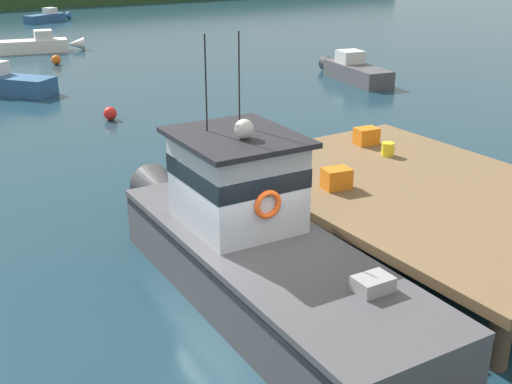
{
  "coord_description": "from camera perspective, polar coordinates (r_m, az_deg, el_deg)",
  "views": [
    {
      "loc": [
        -5.78,
        -9.42,
        6.38
      ],
      "look_at": [
        1.2,
        1.43,
        1.4
      ],
      "focal_mm": 46.07,
      "sensor_mm": 36.0,
      "label": 1
    }
  ],
  "objects": [
    {
      "name": "mooring_buoy_channel_marker",
      "position": [
        25.47,
        -12.54,
        6.68
      ],
      "size": [
        0.5,
        0.5,
        0.5
      ],
      "primitive_type": "sphere",
      "color": "red",
      "rests_on": "ground"
    },
    {
      "name": "moored_boat_mid_harbor",
      "position": [
        31.48,
        -21.27,
        8.86
      ],
      "size": [
        4.11,
        4.84,
        1.35
      ],
      "color": "#285184",
      "rests_on": "ground"
    },
    {
      "name": "moored_boat_near_channel",
      "position": [
        42.55,
        -18.38,
        12.05
      ],
      "size": [
        5.17,
        2.07,
        1.29
      ],
      "color": "white",
      "rests_on": "ground"
    },
    {
      "name": "ground_plane",
      "position": [
        12.76,
        -1.08,
        -8.89
      ],
      "size": [
        200.0,
        200.0,
        0.0
      ],
      "primitive_type": "plane",
      "color": "#193847"
    },
    {
      "name": "bait_bucket",
      "position": [
        17.12,
        11.37,
        3.67
      ],
      "size": [
        0.32,
        0.32,
        0.34
      ],
      "primitive_type": "cylinder",
      "color": "yellow",
      "rests_on": "dock"
    },
    {
      "name": "moored_boat_outer_mooring",
      "position": [
        58.51,
        -17.64,
        14.28
      ],
      "size": [
        4.31,
        2.61,
        1.11
      ],
      "color": "#285184",
      "rests_on": "ground"
    },
    {
      "name": "moored_boat_far_right",
      "position": [
        32.46,
        8.45,
        10.4
      ],
      "size": [
        2.11,
        5.48,
        1.37
      ],
      "color": "#4C4C51",
      "rests_on": "ground"
    },
    {
      "name": "main_fishing_boat",
      "position": [
        12.39,
        -0.2,
        -4.59
      ],
      "size": [
        2.86,
        9.87,
        4.8
      ],
      "color": "#4C4C51",
      "rests_on": "ground"
    },
    {
      "name": "dock",
      "position": [
        15.13,
        14.55,
        -0.13
      ],
      "size": [
        6.0,
        9.0,
        1.2
      ],
      "color": "#4C3D2D",
      "rests_on": "ground"
    },
    {
      "name": "mooring_buoy_inshore",
      "position": [
        37.94,
        -16.96,
        10.93
      ],
      "size": [
        0.51,
        0.51,
        0.51
      ],
      "primitive_type": "sphere",
      "color": "#EA5B19",
      "rests_on": "ground"
    },
    {
      "name": "crate_stack_near_edge",
      "position": [
        17.98,
        9.57,
        4.81
      ],
      "size": [
        0.65,
        0.52,
        0.45
      ],
      "primitive_type": "cube",
      "rotation": [
        0.0,
        0.0,
        -0.14
      ],
      "color": "orange",
      "rests_on": "dock"
    },
    {
      "name": "crate_single_far",
      "position": [
        14.64,
        7.01,
        1.18
      ],
      "size": [
        0.67,
        0.54,
        0.46
      ],
      "primitive_type": "cube",
      "rotation": [
        0.0,
        0.0,
        -0.17
      ],
      "color": "orange",
      "rests_on": "dock"
    }
  ]
}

